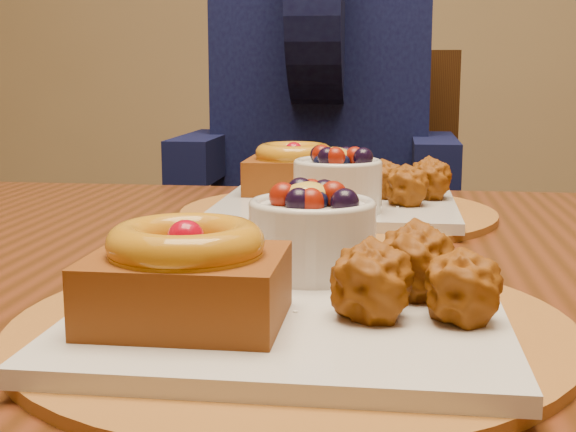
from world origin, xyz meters
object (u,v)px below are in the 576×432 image
Objects in this scene: place_setting_near at (288,288)px; place_setting_far at (334,193)px; dining_table at (320,335)px; chair_far at (355,251)px; diner at (322,88)px.

place_setting_far is (-0.00, 0.43, 0.00)m from place_setting_near.
chair_far reaches higher than dining_table.
dining_table is 0.90m from diner.
diner reaches higher than chair_far.
chair_far is at bearing 90.38° from place_setting_near.
dining_table is 0.24m from place_setting_near.
chair_far is at bearing 90.68° from dining_table.
chair_far is 1.16× the size of diner.
place_setting_far is 0.45× the size of diner.
place_setting_far is at bearing -94.92° from chair_far.
chair_far is (-0.01, 0.77, -0.24)m from place_setting_far.
chair_far reaches higher than place_setting_near.
diner reaches higher than place_setting_near.
place_setting_far is (-0.00, 0.21, 0.11)m from dining_table.
diner is at bearing 95.05° from dining_table.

